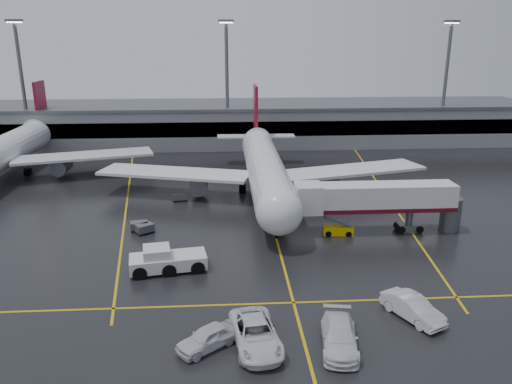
{
  "coord_description": "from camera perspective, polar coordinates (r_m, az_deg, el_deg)",
  "views": [
    {
      "loc": [
        -5.78,
        -60.67,
        22.2
      ],
      "look_at": [
        -2.0,
        -2.0,
        4.0
      ],
      "focal_mm": 35.2,
      "sensor_mm": 36.0,
      "label": 1
    }
  ],
  "objects": [
    {
      "name": "main_airliner",
      "position": [
        72.86,
        0.98,
        2.9
      ],
      "size": [
        48.8,
        45.6,
        14.1
      ],
      "color": "silver",
      "rests_on": "ground"
    },
    {
      "name": "service_van_a",
      "position": [
        38.91,
        -0.03,
        -15.84
      ],
      "size": [
        4.19,
        7.43,
        1.96
      ],
      "primitive_type": "imported",
      "rotation": [
        0.0,
        0.0,
        0.14
      ],
      "color": "silver",
      "rests_on": "ground"
    },
    {
      "name": "terminal",
      "position": [
        110.21,
        -0.64,
        7.86
      ],
      "size": [
        122.0,
        19.0,
        8.6
      ],
      "color": "gray",
      "rests_on": "ground"
    },
    {
      "name": "baggage_cart_b",
      "position": [
        61.71,
        -13.13,
        -3.73
      ],
      "size": [
        2.17,
        1.58,
        1.12
      ],
      "color": "#595B60",
      "rests_on": "ground"
    },
    {
      "name": "light_mast_mid",
      "position": [
        102.96,
        -3.32,
        12.87
      ],
      "size": [
        3.0,
        1.2,
        25.45
      ],
      "color": "#595B60",
      "rests_on": "ground"
    },
    {
      "name": "jet_bridge",
      "position": [
        60.28,
        13.53,
        -0.93
      ],
      "size": [
        19.9,
        3.4,
        6.05
      ],
      "color": "silver",
      "rests_on": "ground"
    },
    {
      "name": "baggage_cart_c",
      "position": [
        71.73,
        -8.63,
        -0.5
      ],
      "size": [
        2.2,
        1.64,
        1.12
      ],
      "color": "#595B60",
      "rests_on": "ground"
    },
    {
      "name": "apron_line_centre",
      "position": [
        64.85,
        1.65,
        -2.81
      ],
      "size": [
        0.25,
        90.0,
        0.02
      ],
      "primitive_type": "cube",
      "color": "gold",
      "rests_on": "ground"
    },
    {
      "name": "apron_line_right",
      "position": [
        77.79,
        14.28,
        0.08
      ],
      "size": [
        7.57,
        69.64,
        0.02
      ],
      "primitive_type": "cube",
      "rotation": [
        0.0,
        0.0,
        -0.1
      ],
      "color": "gold",
      "rests_on": "ground"
    },
    {
      "name": "apron_line_left",
      "position": [
        75.42,
        -14.38,
        -0.47
      ],
      "size": [
        9.99,
        69.35,
        0.02
      ],
      "primitive_type": "cube",
      "rotation": [
        0.0,
        0.0,
        0.14
      ],
      "color": "gold",
      "rests_on": "ground"
    },
    {
      "name": "service_van_b",
      "position": [
        39.27,
        9.45,
        -15.86
      ],
      "size": [
        3.53,
        6.71,
        1.85
      ],
      "primitive_type": "imported",
      "rotation": [
        0.0,
        0.0,
        -0.15
      ],
      "color": "silver",
      "rests_on": "ground"
    },
    {
      "name": "ground",
      "position": [
        64.86,
        1.65,
        -2.82
      ],
      "size": [
        220.0,
        220.0,
        0.0
      ],
      "primitive_type": "plane",
      "color": "black",
      "rests_on": "ground"
    },
    {
      "name": "second_airliner",
      "position": [
        91.76,
        -26.92,
        4.02
      ],
      "size": [
        48.8,
        45.6,
        14.1
      ],
      "color": "silver",
      "rests_on": "ground"
    },
    {
      "name": "service_van_c",
      "position": [
        44.14,
        17.37,
        -12.44
      ],
      "size": [
        4.35,
        6.04,
        1.89
      ],
      "primitive_type": "imported",
      "rotation": [
        0.0,
        0.0,
        0.46
      ],
      "color": "silver",
      "rests_on": "ground"
    },
    {
      "name": "light_mast_right",
      "position": [
        112.67,
        20.79,
        12.19
      ],
      "size": [
        3.0,
        1.2,
        25.45
      ],
      "color": "#595B60",
      "rests_on": "ground"
    },
    {
      "name": "apron_line_stop",
      "position": [
        44.95,
        4.29,
        -12.43
      ],
      "size": [
        60.0,
        0.25,
        0.02
      ],
      "primitive_type": "cube",
      "color": "gold",
      "rests_on": "ground"
    },
    {
      "name": "service_van_d",
      "position": [
        38.93,
        -5.54,
        -16.15
      ],
      "size": [
        5.16,
        4.58,
        1.69
      ],
      "primitive_type": "imported",
      "rotation": [
        0.0,
        0.0,
        -0.92
      ],
      "color": "silver",
      "rests_on": "ground"
    },
    {
      "name": "belt_loader",
      "position": [
        59.78,
        9.3,
        -4.27
      ],
      "size": [
        3.66,
        1.99,
        2.22
      ],
      "color": "#E5B405",
      "rests_on": "ground"
    },
    {
      "name": "light_mast_left",
      "position": [
        110.17,
        -25.08,
        11.61
      ],
      "size": [
        3.0,
        1.2,
        25.45
      ],
      "color": "#595B60",
      "rests_on": "ground"
    },
    {
      "name": "baggage_cart_a",
      "position": [
        60.76,
        -12.54,
        -4.03
      ],
      "size": [
        2.38,
        2.2,
        1.12
      ],
      "color": "#595B60",
      "rests_on": "ground"
    },
    {
      "name": "pushback_tractor",
      "position": [
        50.76,
        -10.2,
        -7.7
      ],
      "size": [
        7.84,
        4.25,
        2.67
      ],
      "color": "silver",
      "rests_on": "ground"
    }
  ]
}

